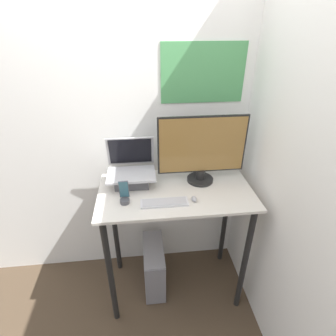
% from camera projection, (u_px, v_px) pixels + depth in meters
% --- Properties ---
extents(ground_plane, '(12.00, 12.00, 0.00)m').
position_uv_depth(ground_plane, '(179.00, 316.00, 2.08)').
color(ground_plane, '#473828').
extents(wall_back, '(6.00, 0.06, 2.60)m').
position_uv_depth(wall_back, '(170.00, 132.00, 2.03)').
color(wall_back, white).
rests_on(wall_back, ground_plane).
extents(wall_side_right, '(0.05, 6.00, 2.60)m').
position_uv_depth(wall_side_right, '(291.00, 170.00, 1.51)').
color(wall_side_right, white).
rests_on(wall_side_right, ground_plane).
extents(desk, '(1.08, 0.59, 1.01)m').
position_uv_depth(desk, '(175.00, 212.00, 1.94)').
color(desk, beige).
rests_on(desk, ground_plane).
extents(laptop, '(0.34, 0.27, 0.32)m').
position_uv_depth(laptop, '(131.00, 173.00, 1.88)').
color(laptop, '#4C4C51').
rests_on(laptop, desk).
extents(monitor, '(0.62, 0.19, 0.50)m').
position_uv_depth(monitor, '(202.00, 151.00, 1.84)').
color(monitor, black).
rests_on(monitor, desk).
extents(keyboard, '(0.31, 0.09, 0.02)m').
position_uv_depth(keyboard, '(164.00, 203.00, 1.70)').
color(keyboard, silver).
rests_on(keyboard, desk).
extents(mouse, '(0.04, 0.06, 0.03)m').
position_uv_depth(mouse, '(194.00, 199.00, 1.73)').
color(mouse, '#99999E').
rests_on(mouse, desk).
extents(cell_phone, '(0.06, 0.07, 0.17)m').
position_uv_depth(cell_phone, '(124.00, 196.00, 1.69)').
color(cell_phone, '#4C4C51').
rests_on(cell_phone, desk).
extents(computer_tower, '(0.17, 0.43, 0.42)m').
position_uv_depth(computer_tower, '(154.00, 266.00, 2.25)').
color(computer_tower, gray).
rests_on(computer_tower, ground_plane).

